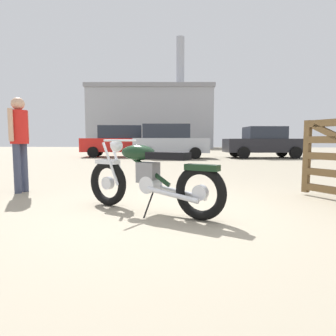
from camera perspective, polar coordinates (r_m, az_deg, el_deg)
ground_plane at (r=3.76m, az=2.19°, el=-8.70°), size 80.00×80.00×0.00m
vintage_motorcycle at (r=3.73m, az=-3.88°, el=-1.77°), size 1.90×1.04×0.94m
bystander at (r=5.74m, az=-27.02°, el=5.81°), size 0.30×0.46×1.66m
blue_hatchback_right at (r=15.50m, az=0.28°, el=5.31°), size 4.05×2.14×1.78m
dark_sedan_left at (r=17.17m, az=-9.73°, el=5.23°), size 4.11×2.29×1.78m
red_hatchback_near at (r=16.71m, az=18.22°, el=4.77°), size 4.38×2.32×1.67m
industrial_building at (r=40.06m, az=-3.14°, el=9.62°), size 16.41×11.53×14.58m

